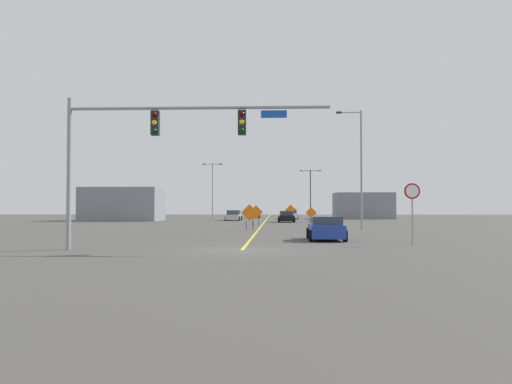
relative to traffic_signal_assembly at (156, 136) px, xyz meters
name	(u,v)px	position (x,y,z in m)	size (l,w,h in m)	color
ground	(242,250)	(3.68, 0.01, -4.88)	(215.60, 215.60, 0.00)	#4C4947
road_centre_stripe	(267,219)	(3.68, 59.90, -4.88)	(0.16, 119.78, 0.01)	yellow
traffic_signal_assembly	(156,136)	(0.00, 0.00, 0.00)	(11.27, 0.44, 6.53)	gray
stop_sign	(412,202)	(11.64, 3.18, -2.80)	(0.76, 0.07, 2.97)	gray
street_lamp_mid_right	(310,189)	(10.86, 64.52, -0.09)	(3.54, 0.24, 8.08)	black
street_lamp_far_right	(360,164)	(11.86, 19.89, 0.38)	(2.08, 0.24, 9.63)	gray
street_lamp_mid_left	(213,186)	(-4.51, 55.89, 0.09)	(2.99, 0.24, 8.51)	gray
construction_sign_median_near	(256,213)	(3.13, 29.11, -3.62)	(1.38, 0.15, 2.03)	orange
construction_sign_right_shoulder	(250,214)	(2.96, 20.22, -3.59)	(1.39, 0.29, 2.08)	orange
construction_sign_median_far	(291,210)	(7.23, 53.04, -3.47)	(1.41, 0.23, 2.22)	orange
construction_sign_right_lane	(311,214)	(8.76, 31.82, -3.73)	(1.18, 0.16, 1.84)	orange
car_blue_mid	(326,229)	(7.87, 6.80, -4.24)	(2.03, 3.92, 1.32)	#1E389E
car_silver_distant	(234,216)	(-0.72, 48.82, -4.21)	(2.14, 4.58, 1.42)	#B7BABF
car_black_near	(286,217)	(6.37, 40.96, -4.24)	(2.07, 4.03, 1.37)	black
car_white_far	(291,215)	(7.39, 57.34, -4.19)	(2.11, 4.20, 1.53)	white
car_yellow_passing	(254,214)	(1.38, 64.54, -4.27)	(2.08, 4.50, 1.25)	gold
roadside_building_west	(123,204)	(-15.57, 46.92, -2.66)	(10.24, 6.60, 4.45)	gray
roadside_building_east	(363,206)	(18.81, 59.87, -2.84)	(8.97, 6.05, 4.09)	gray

